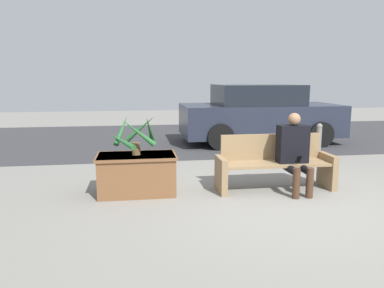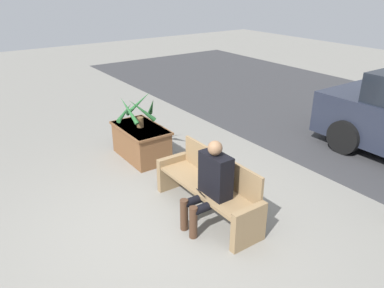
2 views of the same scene
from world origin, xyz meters
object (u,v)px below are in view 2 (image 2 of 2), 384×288
bench (210,186)px  person_seated (211,181)px  planter_box (141,141)px  potted_plant (137,110)px

bench → person_seated: (0.24, -0.17, 0.24)m
planter_box → bench: bearing=-1.7°
potted_plant → person_seated: bearing=-5.0°
person_seated → potted_plant: potted_plant is taller
planter_box → potted_plant: size_ratio=1.54×
bench → person_seated: bearing=-35.6°
bench → potted_plant: potted_plant is taller
bench → planter_box: size_ratio=1.55×
bench → potted_plant: bearing=179.1°
planter_box → person_seated: bearing=-5.7°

